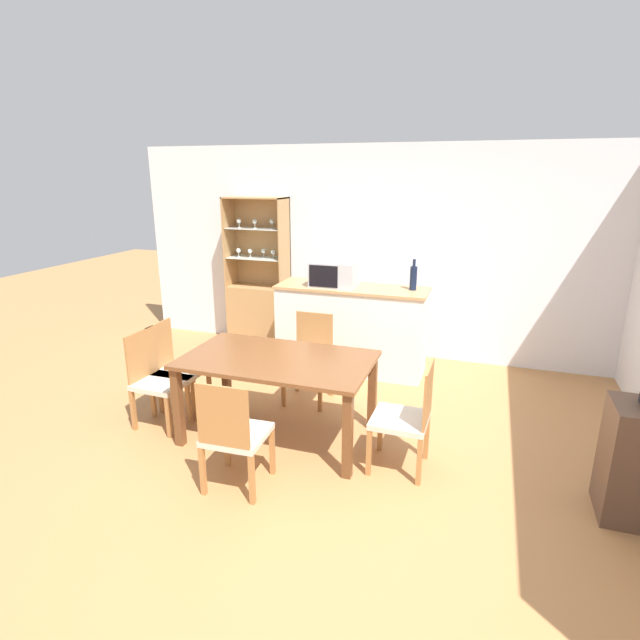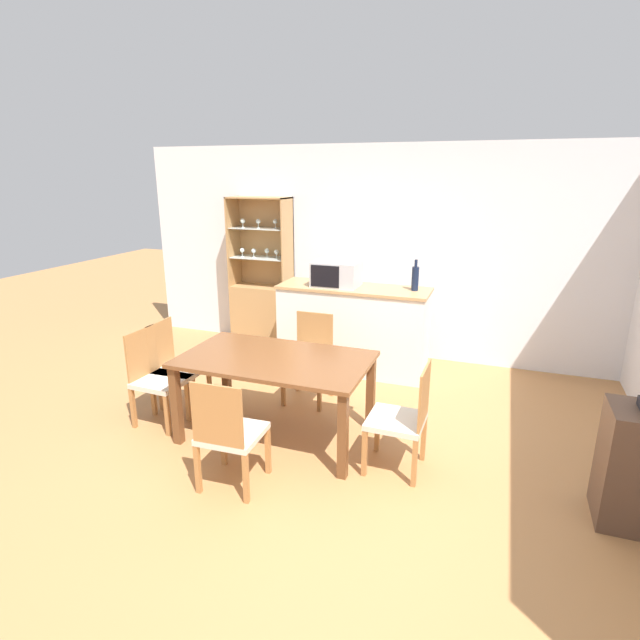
# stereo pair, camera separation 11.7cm
# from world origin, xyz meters

# --- Properties ---
(ground_plane) EXTENTS (18.00, 18.00, 0.00)m
(ground_plane) POSITION_xyz_m (0.00, 0.00, 0.00)
(ground_plane) COLOR #B27A47
(wall_back) EXTENTS (6.80, 0.06, 2.55)m
(wall_back) POSITION_xyz_m (0.00, 2.63, 1.27)
(wall_back) COLOR silver
(wall_back) RESTS_ON ground_plane
(kitchen_counter) EXTENTS (1.70, 0.57, 0.99)m
(kitchen_counter) POSITION_xyz_m (-0.34, 1.93, 0.50)
(kitchen_counter) COLOR white
(kitchen_counter) RESTS_ON ground_plane
(display_cabinet) EXTENTS (0.79, 0.36, 1.93)m
(display_cabinet) POSITION_xyz_m (-1.74, 2.43, 0.56)
(display_cabinet) COLOR tan
(display_cabinet) RESTS_ON ground_plane
(dining_table) EXTENTS (1.58, 0.93, 0.73)m
(dining_table) POSITION_xyz_m (-0.51, 0.22, 0.63)
(dining_table) COLOR brown
(dining_table) RESTS_ON ground_plane
(dining_chair_side_right_near) EXTENTS (0.42, 0.42, 0.87)m
(dining_chair_side_right_near) POSITION_xyz_m (0.60, 0.08, 0.43)
(dining_chair_side_right_near) COLOR beige
(dining_chair_side_right_near) RESTS_ON ground_plane
(dining_chair_head_far) EXTENTS (0.42, 0.42, 0.87)m
(dining_chair_head_far) POSITION_xyz_m (-0.51, 1.01, 0.43)
(dining_chair_head_far) COLOR beige
(dining_chair_head_far) RESTS_ON ground_plane
(dining_chair_side_left_near) EXTENTS (0.43, 0.43, 0.87)m
(dining_chair_side_left_near) POSITION_xyz_m (-1.63, 0.08, 0.43)
(dining_chair_side_left_near) COLOR beige
(dining_chair_side_left_near) RESTS_ON ground_plane
(dining_chair_head_near) EXTENTS (0.44, 0.44, 0.87)m
(dining_chair_head_near) POSITION_xyz_m (-0.51, -0.57, 0.43)
(dining_chair_head_near) COLOR beige
(dining_chair_head_near) RESTS_ON ground_plane
(dining_chair_side_left_far) EXTENTS (0.43, 0.43, 0.87)m
(dining_chair_side_left_far) POSITION_xyz_m (-1.63, 0.36, 0.43)
(dining_chair_side_left_far) COLOR beige
(dining_chair_side_left_far) RESTS_ON ground_plane
(microwave) EXTENTS (0.51, 0.38, 0.28)m
(microwave) POSITION_xyz_m (-0.53, 1.91, 1.13)
(microwave) COLOR #B7BABF
(microwave) RESTS_ON kitchen_counter
(wine_bottle) EXTENTS (0.08, 0.08, 0.34)m
(wine_bottle) POSITION_xyz_m (0.34, 1.99, 1.13)
(wine_bottle) COLOR #141E38
(wine_bottle) RESTS_ON kitchen_counter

